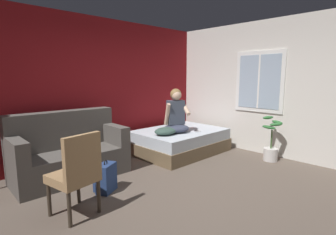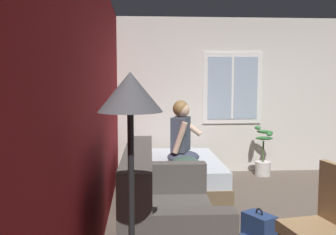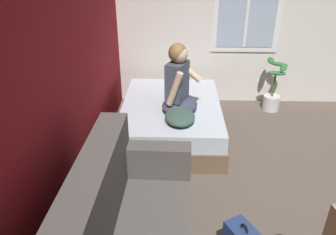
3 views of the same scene
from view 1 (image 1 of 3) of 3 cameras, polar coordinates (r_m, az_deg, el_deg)
name	(u,v)px [view 1 (image 1 of 3)]	position (r m, az deg, el deg)	size (l,w,h in m)	color
ground_plane	(187,197)	(3.66, 4.18, -16.97)	(40.00, 40.00, 0.00)	brown
wall_back_accent	(92,89)	(5.28, -16.28, 5.94)	(10.27, 0.16, 2.70)	maroon
wall_side_with_window	(280,89)	(5.62, 23.16, 5.76)	(0.19, 6.20, 2.70)	silver
bed	(180,141)	(5.57, 2.61, -5.17)	(1.85, 1.35, 0.48)	brown
couch	(69,153)	(4.49, -20.72, -7.18)	(1.72, 0.86, 1.04)	#514C47
side_chair	(76,172)	(3.18, -19.31, -11.12)	(0.54, 0.54, 0.98)	#382D23
person_seated	(176,115)	(5.23, 1.75, 0.61)	(0.65, 0.60, 0.88)	#383D51
backpack	(106,178)	(3.84, -13.44, -12.73)	(0.35, 0.33, 0.46)	navy
throw_pillow	(166,131)	(5.06, -0.54, -2.97)	(0.48, 0.36, 0.14)	#385147
cell_phone	(198,131)	(5.37, 6.49, -3.04)	(0.07, 0.14, 0.01)	#B7B7BC
potted_plant	(271,145)	(5.36, 21.52, -5.64)	(0.39, 0.37, 0.85)	silver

